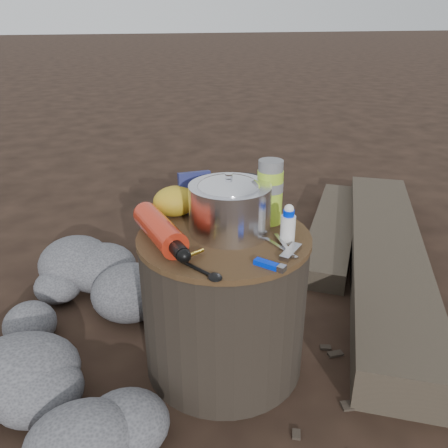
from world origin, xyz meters
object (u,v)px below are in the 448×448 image
object	(u,v)px
stump	(224,302)
travel_mug	(247,193)
camping_pot	(229,206)
thermos	(270,192)
log_main	(386,255)
fuel_bottle	(160,229)

from	to	relation	value
stump	travel_mug	size ratio (longest dim) A/B	4.57
travel_mug	camping_pot	bearing A→B (deg)	-125.37
thermos	stump	bearing A→B (deg)	-163.06
log_main	camping_pot	world-z (taller)	camping_pot
camping_pot	thermos	size ratio (longest dim) A/B	0.89
log_main	travel_mug	distance (m)	0.85
travel_mug	stump	bearing A→B (deg)	-127.74
camping_pot	fuel_bottle	distance (m)	0.20
log_main	fuel_bottle	world-z (taller)	fuel_bottle
camping_pot	thermos	distance (m)	0.14
stump	log_main	xyz separation A→B (m)	(0.83, 0.34, -0.15)
fuel_bottle	travel_mug	bearing A→B (deg)	16.74
fuel_bottle	thermos	size ratio (longest dim) A/B	1.63
fuel_bottle	stump	bearing A→B (deg)	-13.51
camping_pot	stump	bearing A→B (deg)	-155.28
camping_pot	travel_mug	world-z (taller)	camping_pot
log_main	thermos	world-z (taller)	thermos
stump	fuel_bottle	size ratio (longest dim) A/B	1.59
thermos	travel_mug	bearing A→B (deg)	103.37
fuel_bottle	travel_mug	xyz separation A→B (m)	(0.30, 0.15, 0.02)
camping_pot	thermos	xyz separation A→B (m)	(0.14, 0.04, 0.01)
log_main	travel_mug	world-z (taller)	travel_mug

